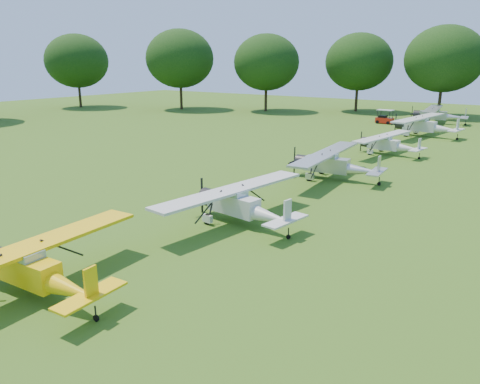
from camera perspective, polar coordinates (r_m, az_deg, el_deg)
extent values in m
plane|color=#2C5615|center=(23.11, -4.29, -4.43)|extent=(160.00, 160.00, 0.00)
cylinder|color=black|center=(75.36, 23.17, 10.27)|extent=(0.44, 0.44, 4.74)
ellipsoid|color=black|center=(75.16, 23.66, 14.65)|extent=(11.05, 11.05, 9.39)
cylinder|color=black|center=(78.83, 14.02, 11.15)|extent=(0.44, 0.44, 4.49)
ellipsoid|color=black|center=(78.63, 14.29, 15.13)|extent=(10.47, 10.47, 8.90)
cylinder|color=black|center=(77.10, 3.17, 11.47)|extent=(0.44, 0.44, 4.44)
ellipsoid|color=black|center=(76.89, 3.23, 15.50)|extent=(10.36, 10.36, 8.80)
cylinder|color=black|center=(80.65, -7.19, 11.68)|extent=(0.44, 0.44, 4.77)
ellipsoid|color=black|center=(80.45, -7.34, 15.83)|extent=(11.14, 11.14, 9.47)
cylinder|color=black|center=(88.09, -18.95, 11.23)|extent=(0.44, 0.44, 4.56)
ellipsoid|color=black|center=(87.91, -19.28, 14.85)|extent=(10.64, 10.64, 9.04)
cube|color=yellow|center=(18.09, -24.61, -8.60)|extent=(2.91, 1.02, 0.94)
cone|color=yellow|center=(16.32, -19.68, -11.23)|extent=(2.55, 0.95, 0.80)
cube|color=#8CA5B2|center=(17.97, -24.95, -7.09)|extent=(1.48, 0.91, 0.49)
cube|color=yellow|center=(17.89, -25.03, -6.43)|extent=(1.86, 9.54, 0.13)
cube|color=yellow|center=(15.49, -17.71, -10.70)|extent=(0.12, 0.50, 1.16)
cube|color=yellow|center=(15.73, -17.80, -11.92)|extent=(0.91, 2.54, 0.08)
cylinder|color=black|center=(19.46, -22.86, -8.84)|extent=(0.54, 0.18, 0.54)
cylinder|color=black|center=(15.96, -17.14, -14.48)|extent=(0.22, 0.08, 0.21)
cube|color=silver|center=(23.61, -0.80, -1.48)|extent=(3.02, 1.24, 0.96)
cone|color=silver|center=(22.11, 3.87, -3.10)|extent=(2.65, 1.15, 0.82)
cube|color=#8CA5B2|center=(23.52, -0.97, -0.27)|extent=(1.56, 1.02, 0.50)
cylinder|color=black|center=(24.78, -3.73, -0.68)|extent=(0.94, 1.05, 0.95)
cube|color=black|center=(25.20, -4.66, -0.42)|extent=(0.07, 0.12, 1.92)
cube|color=silver|center=(23.46, -0.97, 0.27)|extent=(2.57, 9.79, 0.13)
cube|color=silver|center=(21.44, 5.80, -2.47)|extent=(0.16, 0.51, 1.19)
cube|color=silver|center=(21.62, 5.58, -3.46)|extent=(1.10, 2.64, 0.08)
cylinder|color=black|center=(23.55, -4.00, -3.33)|extent=(0.56, 0.22, 0.55)
cylinder|color=black|center=(25.09, -0.22, -2.08)|extent=(0.56, 0.22, 0.55)
cylinder|color=black|center=(21.78, 5.91, -5.45)|extent=(0.23, 0.10, 0.22)
cube|color=silver|center=(32.93, 10.55, 3.30)|extent=(3.13, 1.18, 1.01)
cone|color=silver|center=(32.22, 14.87, 2.50)|extent=(2.75, 1.10, 0.86)
cube|color=#8CA5B2|center=(32.85, 10.44, 4.22)|extent=(1.60, 1.01, 0.53)
cylinder|color=black|center=(33.56, 7.63, 3.66)|extent=(0.95, 1.07, 1.00)
cube|color=black|center=(33.80, 6.65, 3.78)|extent=(0.07, 0.12, 2.01)
cube|color=silver|center=(32.81, 10.46, 4.63)|extent=(2.28, 10.23, 0.13)
cube|color=silver|center=(31.89, 16.58, 3.12)|extent=(0.14, 0.53, 1.24)
cube|color=silver|center=(32.01, 16.36, 2.39)|extent=(1.05, 2.74, 0.09)
cylinder|color=black|center=(32.26, 8.49, 1.83)|extent=(0.59, 0.20, 0.57)
cylinder|color=black|center=(34.44, 9.97, 2.65)|extent=(0.59, 0.20, 0.57)
cylinder|color=black|center=(32.15, 16.58, 0.97)|extent=(0.24, 0.10, 0.23)
cube|color=silver|center=(42.96, 17.09, 5.60)|extent=(2.80, 1.14, 0.89)
cone|color=silver|center=(42.08, 19.90, 4.98)|extent=(2.46, 1.05, 0.77)
cube|color=#8CA5B2|center=(42.93, 17.04, 6.23)|extent=(1.45, 0.94, 0.47)
cylinder|color=black|center=(43.66, 15.18, 5.90)|extent=(0.87, 0.97, 0.88)
cube|color=black|center=(43.91, 14.53, 6.00)|extent=(0.06, 0.11, 1.79)
cube|color=silver|center=(42.89, 17.06, 6.51)|extent=(2.33, 9.09, 0.12)
cube|color=silver|center=(41.71, 21.03, 5.37)|extent=(0.14, 0.47, 1.11)
cube|color=silver|center=(41.80, 20.87, 4.88)|extent=(1.01, 2.45, 0.08)
cylinder|color=black|center=(42.42, 15.57, 4.72)|extent=(0.52, 0.20, 0.51)
cylinder|color=black|center=(44.31, 16.83, 5.07)|extent=(0.52, 0.20, 0.51)
cylinder|color=black|center=(41.87, 20.99, 3.89)|extent=(0.21, 0.09, 0.20)
cube|color=silver|center=(54.76, 21.03, 7.54)|extent=(3.49, 1.38, 1.11)
cone|color=silver|center=(53.85, 23.87, 6.95)|extent=(3.06, 1.28, 0.96)
cube|color=#8CA5B2|center=(54.72, 20.99, 8.16)|extent=(1.80, 1.16, 0.58)
cylinder|color=black|center=(55.49, 19.08, 7.82)|extent=(1.07, 1.20, 1.10)
cube|color=black|center=(55.76, 18.43, 7.91)|extent=(0.08, 0.13, 2.23)
cube|color=silver|center=(54.70, 21.02, 8.44)|extent=(2.79, 11.35, 0.15)
cube|color=silver|center=(53.47, 25.01, 7.35)|extent=(0.17, 0.59, 1.38)
cube|color=silver|center=(53.56, 24.84, 6.86)|extent=(1.23, 3.05, 0.10)
cylinder|color=black|center=(53.94, 19.60, 6.71)|extent=(0.65, 0.24, 0.64)
cylinder|color=black|center=(56.39, 20.64, 6.97)|extent=(0.65, 0.24, 0.64)
cylinder|color=black|center=(53.62, 24.95, 5.90)|extent=(0.26, 0.11, 0.25)
cube|color=silver|center=(66.50, 22.48, 8.65)|extent=(3.40, 1.40, 1.08)
cone|color=silver|center=(66.32, 24.87, 8.24)|extent=(2.98, 1.30, 0.93)
cube|color=#8CA5B2|center=(66.46, 22.44, 9.14)|extent=(1.76, 1.16, 0.57)
cylinder|color=black|center=(66.71, 20.80, 8.83)|extent=(1.06, 1.18, 1.07)
cube|color=black|center=(66.79, 20.22, 8.90)|extent=(0.08, 0.13, 2.16)
cube|color=silver|center=(66.43, 22.46, 9.36)|extent=(2.91, 11.02, 0.14)
cube|color=silver|center=(66.23, 25.81, 8.57)|extent=(0.18, 0.57, 1.34)
cube|color=silver|center=(66.28, 25.67, 8.18)|extent=(1.25, 2.97, 0.09)
cylinder|color=black|center=(65.39, 21.57, 7.95)|extent=(0.63, 0.24, 0.62)
cylinder|color=black|center=(67.94, 21.83, 8.18)|extent=(0.63, 0.24, 0.62)
cylinder|color=black|center=(66.37, 25.76, 7.43)|extent=(0.26, 0.11, 0.25)
cube|color=red|center=(64.39, 17.21, 8.35)|extent=(2.19, 1.30, 0.67)
cube|color=black|center=(64.45, 17.00, 8.72)|extent=(0.94, 1.12, 0.43)
cube|color=silver|center=(64.24, 17.31, 9.52)|extent=(2.10, 1.39, 0.08)
cylinder|color=black|center=(64.14, 16.39, 8.19)|extent=(0.43, 0.16, 0.42)
cylinder|color=black|center=(65.23, 16.81, 8.28)|extent=(0.43, 0.16, 0.42)
cylinder|color=black|center=(63.60, 17.60, 8.04)|extent=(0.43, 0.16, 0.42)
cylinder|color=black|center=(64.70, 18.00, 8.12)|extent=(0.43, 0.16, 0.42)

